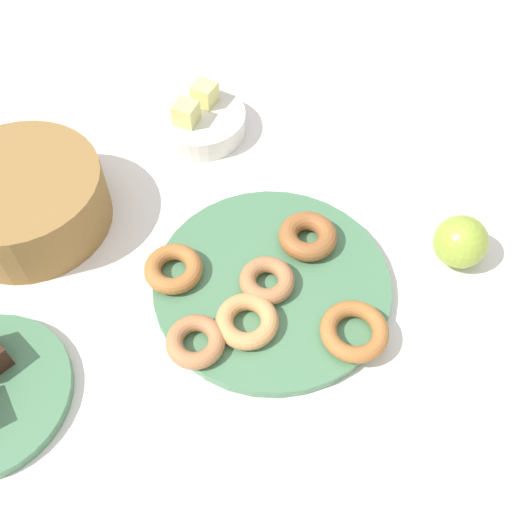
# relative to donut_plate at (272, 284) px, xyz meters

# --- Properties ---
(ground_plane) EXTENTS (2.40, 2.40, 0.00)m
(ground_plane) POSITION_rel_donut_plate_xyz_m (0.00, 0.00, -0.01)
(ground_plane) COLOR white
(donut_plate) EXTENTS (0.33, 0.33, 0.02)m
(donut_plate) POSITION_rel_donut_plate_xyz_m (0.00, 0.00, 0.00)
(donut_plate) COLOR #4C7F56
(donut_plate) RESTS_ON ground_plane
(donut_0) EXTENTS (0.10, 0.10, 0.02)m
(donut_0) POSITION_rel_donut_plate_xyz_m (-0.01, -0.00, 0.02)
(donut_0) COLOR #B27547
(donut_0) RESTS_ON donut_plate
(donut_1) EXTENTS (0.10, 0.10, 0.02)m
(donut_1) POSITION_rel_donut_plate_xyz_m (-0.14, 0.01, 0.02)
(donut_1) COLOR #B27547
(donut_1) RESTS_ON donut_plate
(donut_2) EXTENTS (0.11, 0.11, 0.02)m
(donut_2) POSITION_rel_donut_plate_xyz_m (-0.08, -0.02, 0.02)
(donut_2) COLOR tan
(donut_2) RESTS_ON donut_plate
(donut_3) EXTENTS (0.12, 0.12, 0.02)m
(donut_3) POSITION_rel_donut_plate_xyz_m (-0.08, 0.11, 0.02)
(donut_3) COLOR #AD6B33
(donut_3) RESTS_ON donut_plate
(donut_4) EXTENTS (0.11, 0.11, 0.03)m
(donut_4) POSITION_rel_donut_plate_xyz_m (0.08, 0.01, 0.02)
(donut_4) COLOR #995B2D
(donut_4) RESTS_ON donut_plate
(donut_5) EXTENTS (0.12, 0.12, 0.02)m
(donut_5) POSITION_rel_donut_plate_xyz_m (0.01, -0.14, 0.02)
(donut_5) COLOR #AD6B33
(donut_5) RESTS_ON donut_plate
(basket) EXTENTS (0.34, 0.34, 0.09)m
(basket) POSITION_rel_donut_plate_xyz_m (-0.15, 0.35, 0.04)
(basket) COLOR olive
(basket) RESTS_ON ground_plane
(fruit_bowl) EXTENTS (0.16, 0.16, 0.04)m
(fruit_bowl) POSITION_rel_donut_plate_xyz_m (0.16, 0.30, 0.01)
(fruit_bowl) COLOR silver
(fruit_bowl) RESTS_ON ground_plane
(melon_chunk_left) EXTENTS (0.05, 0.05, 0.04)m
(melon_chunk_left) POSITION_rel_donut_plate_xyz_m (0.13, 0.30, 0.05)
(melon_chunk_left) COLOR #DBD67A
(melon_chunk_left) RESTS_ON fruit_bowl
(melon_chunk_right) EXTENTS (0.04, 0.04, 0.04)m
(melon_chunk_right) POSITION_rel_donut_plate_xyz_m (0.18, 0.32, 0.05)
(melon_chunk_right) COLOR #DBD67A
(melon_chunk_right) RESTS_ON fruit_bowl
(apple) EXTENTS (0.08, 0.08, 0.08)m
(apple) POSITION_rel_donut_plate_xyz_m (0.22, -0.16, 0.03)
(apple) COLOR #93AD38
(apple) RESTS_ON ground_plane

